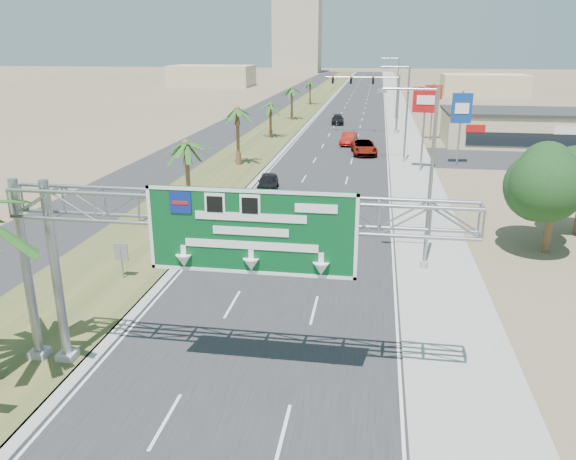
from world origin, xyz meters
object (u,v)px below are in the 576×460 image
(store_building, at_px, (518,129))
(car_right_lane, at_px, (364,148))
(car_mid_lane, at_px, (349,139))
(pole_sign_blue, at_px, (462,111))
(pole_sign_red_near, at_px, (425,104))
(pole_sign_red_far, at_px, (433,96))
(sign_gantry, at_px, (210,225))
(car_far, at_px, (338,120))
(signal_mast, at_px, (383,99))
(car_left_lane, at_px, (268,182))

(store_building, xyz_separation_m, car_right_lane, (-18.81, -9.70, -1.20))
(car_mid_lane, relative_size, pole_sign_blue, 0.61)
(pole_sign_red_near, height_order, pole_sign_red_far, pole_sign_red_near)
(car_right_lane, bearing_deg, pole_sign_red_far, 47.05)
(sign_gantry, distance_m, car_far, 71.76)
(car_right_lane, bearing_deg, pole_sign_red_near, -61.55)
(car_mid_lane, xyz_separation_m, car_right_lane, (2.07, -6.17, 0.04))
(signal_mast, xyz_separation_m, car_left_lane, (-9.72, -33.60, -4.14))
(car_far, bearing_deg, car_right_lane, -82.89)
(store_building, bearing_deg, pole_sign_red_near, -125.98)
(pole_sign_red_near, distance_m, pole_sign_red_far, 19.74)
(signal_mast, distance_m, car_far, 12.43)
(pole_sign_blue, xyz_separation_m, pole_sign_red_far, (-1.46, 15.89, 0.11))
(car_mid_lane, bearing_deg, pole_sign_red_far, 33.31)
(store_building, relative_size, pole_sign_blue, 2.38)
(car_far, relative_size, pole_sign_red_near, 0.57)
(car_left_lane, height_order, pole_sign_blue, pole_sign_blue)
(sign_gantry, relative_size, pole_sign_blue, 2.22)
(signal_mast, xyz_separation_m, store_building, (16.83, -5.97, -2.85))
(car_far, bearing_deg, store_building, -36.99)
(car_right_lane, bearing_deg, store_building, 20.43)
(sign_gantry, xyz_separation_m, pole_sign_red_near, (10.06, 38.16, 0.47))
(sign_gantry, xyz_separation_m, pole_sign_red_far, (12.53, 57.73, -0.38))
(car_left_lane, distance_m, pole_sign_blue, 22.55)
(store_building, distance_m, car_far, 28.31)
(car_far, distance_m, pole_sign_red_near, 35.53)
(pole_sign_red_near, xyz_separation_m, pole_sign_blue, (3.93, 3.67, -0.96))
(car_right_lane, xyz_separation_m, pole_sign_blue, (9.74, -4.54, 4.77))
(pole_sign_red_near, bearing_deg, signal_mast, 99.10)
(signal_mast, relative_size, store_building, 0.57)
(signal_mast, bearing_deg, sign_gantry, -95.74)
(car_left_lane, distance_m, pole_sign_red_far, 33.74)
(sign_gantry, height_order, signal_mast, signal_mast)
(car_right_lane, bearing_deg, car_far, 94.06)
(sign_gantry, relative_size, car_left_lane, 4.02)
(sign_gantry, xyz_separation_m, car_left_lane, (-3.49, 28.45, -5.35))
(signal_mast, height_order, store_building, signal_mast)
(car_right_lane, xyz_separation_m, pole_sign_red_far, (8.28, 11.35, 4.89))
(signal_mast, bearing_deg, pole_sign_red_far, -34.44)
(car_left_lane, bearing_deg, store_building, 40.00)
(car_far, bearing_deg, pole_sign_red_near, -76.09)
(store_building, relative_size, car_far, 3.79)
(sign_gantry, distance_m, pole_sign_blue, 44.11)
(car_mid_lane, bearing_deg, sign_gantry, -85.67)
(signal_mast, height_order, car_left_lane, signal_mast)
(signal_mast, bearing_deg, store_building, -19.54)
(car_left_lane, bearing_deg, pole_sign_blue, 31.31)
(pole_sign_blue, bearing_deg, sign_gantry, -108.49)
(store_building, height_order, car_far, store_building)
(car_right_lane, bearing_deg, sign_gantry, -102.08)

